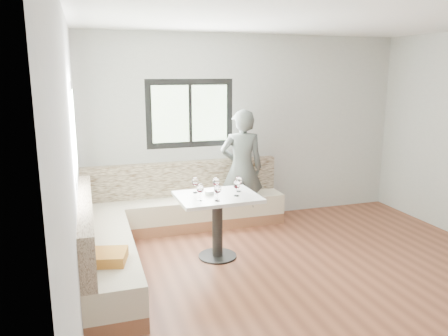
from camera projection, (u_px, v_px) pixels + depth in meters
The scene contains 11 objects.
room at pixel (324, 156), 4.42m from camera, with size 5.01×5.01×2.81m.
banquette at pixel (156, 223), 5.65m from camera, with size 2.90×2.80×0.95m.
table at pixel (217, 211), 5.29m from camera, with size 0.99×0.78×0.79m.
person at pixel (242, 168), 6.41m from camera, with size 0.63×0.41×1.73m, color #4A4F4C.
olive_ramekin at pixel (209, 193), 5.28m from camera, with size 0.11×0.11×0.04m.
wine_glass_a at pixel (200, 189), 5.01m from camera, with size 0.09×0.09×0.19m.
wine_glass_b at pixel (218, 189), 4.99m from camera, with size 0.09×0.09×0.19m.
wine_glass_c at pixel (237, 185), 5.19m from camera, with size 0.09×0.09×0.19m.
wine_glass_d at pixel (216, 182), 5.33m from camera, with size 0.09×0.09×0.19m.
wine_glass_e at pixel (239, 181), 5.38m from camera, with size 0.09×0.09×0.19m.
wine_glass_f at pixel (195, 182), 5.32m from camera, with size 0.09×0.09×0.19m.
Camera 1 is at (-2.37, -3.75, 2.24)m, focal length 35.00 mm.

